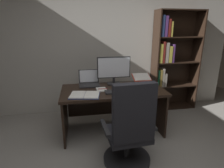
{
  "coord_description": "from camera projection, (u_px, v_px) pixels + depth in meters",
  "views": [
    {
      "loc": [
        -0.56,
        -1.39,
        1.64
      ],
      "look_at": [
        -0.09,
        1.23,
        0.83
      ],
      "focal_mm": 29.61,
      "sensor_mm": 36.0,
      "label": 1
    }
  ],
  "objects": [
    {
      "name": "office_chair",
      "position": [
        130.0,
        132.0,
        2.17
      ],
      "size": [
        0.63,
        0.6,
        1.1
      ],
      "rotation": [
        0.0,
        0.0,
        0.07
      ],
      "color": "#232326",
      "rests_on": "ground"
    },
    {
      "name": "desk",
      "position": [
        112.0,
        99.0,
        2.99
      ],
      "size": [
        1.57,
        0.79,
        0.73
      ],
      "color": "black",
      "rests_on": "ground"
    },
    {
      "name": "keyboard",
      "position": [
        119.0,
        92.0,
        2.71
      ],
      "size": [
        0.42,
        0.15,
        0.02
      ],
      "primitive_type": "cube",
      "color": "#232326",
      "rests_on": "desk"
    },
    {
      "name": "notepad",
      "position": [
        101.0,
        89.0,
        2.83
      ],
      "size": [
        0.16,
        0.21,
        0.01
      ],
      "primitive_type": "cube",
      "rotation": [
        0.0,
        0.0,
        0.03
      ],
      "color": "white",
      "rests_on": "desk"
    },
    {
      "name": "computer_mouse",
      "position": [
        139.0,
        90.0,
        2.76
      ],
      "size": [
        0.06,
        0.1,
        0.04
      ],
      "primitive_type": "ellipsoid",
      "color": "#232326",
      "rests_on": "desk"
    },
    {
      "name": "bookshelf",
      "position": [
        170.0,
        61.0,
        3.71
      ],
      "size": [
        0.92,
        0.33,
        1.97
      ],
      "color": "black",
      "rests_on": "ground"
    },
    {
      "name": "open_binder",
      "position": [
        85.0,
        95.0,
        2.58
      ],
      "size": [
        0.46,
        0.37,
        0.02
      ],
      "rotation": [
        0.0,
        0.0,
        -0.19
      ],
      "color": "navy",
      "rests_on": "desk"
    },
    {
      "name": "wall_back",
      "position": [
        107.0,
        42.0,
        3.6
      ],
      "size": [
        5.11,
        0.12,
        2.77
      ],
      "primitive_type": "cube",
      "color": "#B2ADA3",
      "rests_on": "ground"
    },
    {
      "name": "pen",
      "position": [
        103.0,
        89.0,
        2.83
      ],
      "size": [
        0.14,
        0.01,
        0.01
      ],
      "primitive_type": "cylinder",
      "rotation": [
        0.0,
        1.57,
        -0.03
      ],
      "color": "maroon",
      "rests_on": "notepad"
    },
    {
      "name": "monitor",
      "position": [
        114.0,
        70.0,
        3.06
      ],
      "size": [
        0.55,
        0.16,
        0.46
      ],
      "color": "#232326",
      "rests_on": "desk"
    },
    {
      "name": "laptop",
      "position": [
        89.0,
        82.0,
        3.04
      ],
      "size": [
        0.33,
        0.29,
        0.24
      ],
      "color": "#232326",
      "rests_on": "desk"
    },
    {
      "name": "reading_stand_with_book",
      "position": [
        142.0,
        78.0,
        3.26
      ],
      "size": [
        0.32,
        0.28,
        0.12
      ],
      "color": "#232326",
      "rests_on": "desk"
    }
  ]
}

